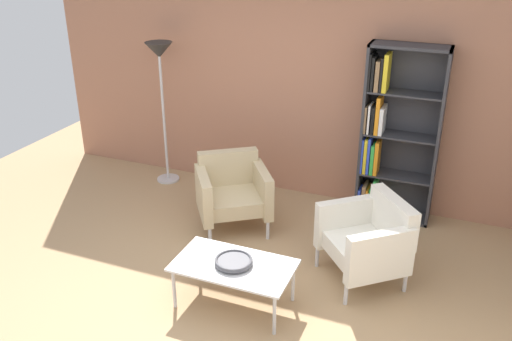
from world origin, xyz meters
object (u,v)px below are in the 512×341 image
Objects in this scene: bookshelf_tall at (392,134)px; armchair_by_bookshelf at (369,238)px; decorative_bowl at (234,261)px; floor_lamp_torchiere at (160,67)px; coffee_table_low at (234,268)px; armchair_spare_guest at (232,191)px.

bookshelf_tall is 2.00× the size of armchair_by_bookshelf.
floor_lamp_torchiere is at bearing 132.64° from decorative_bowl.
armchair_by_bookshelf is (0.07, -1.29, -0.53)m from bookshelf_tall.
decorative_bowl is (-0.90, -2.10, -0.51)m from bookshelf_tall.
armchair_spare_guest reaches higher than coffee_table_low.
decorative_bowl reaches higher than coffee_table_low.
coffee_table_low is 1.26m from armchair_by_bookshelf.
decorative_bowl is 1.26m from armchair_by_bookshelf.
bookshelf_tall reaches higher than armchair_by_bookshelf.
armchair_spare_guest is at bearing 114.85° from coffee_table_low.
floor_lamp_torchiere is at bearing 132.64° from coffee_table_low.
floor_lamp_torchiere is (-1.79, 1.95, 1.01)m from decorative_bowl.
bookshelf_tall is 1.40m from armchair_by_bookshelf.
bookshelf_tall reaches higher than armchair_spare_guest.
armchair_spare_guest is (-0.56, 1.21, -0.02)m from decorative_bowl.
armchair_by_bookshelf reaches higher than decorative_bowl.
decorative_bowl is 0.34× the size of armchair_by_bookshelf.
floor_lamp_torchiere is at bearing -152.73° from armchair_by_bookshelf.
decorative_bowl is at bearing -47.36° from floor_lamp_torchiere.
coffee_table_low is 0.57× the size of floor_lamp_torchiere.
armchair_by_bookshelf is 3.16m from floor_lamp_torchiere.
armchair_by_bookshelf is (0.96, 0.81, -0.02)m from decorative_bowl.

